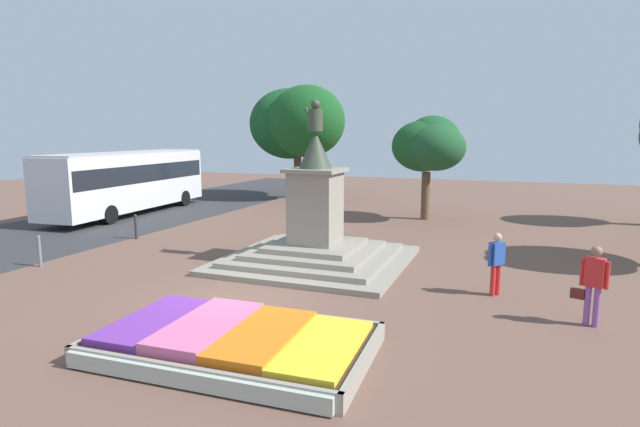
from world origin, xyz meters
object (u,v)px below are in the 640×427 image
at_px(pedestrian_crossing_plaza, 496,260).
at_px(kerb_bollard_mid_b, 40,250).
at_px(statue_monument, 316,234).
at_px(kerb_bollard_north, 136,226).
at_px(pedestrian_with_handbag, 593,281).
at_px(flower_planter, 231,341).
at_px(city_bus, 129,178).

height_order(pedestrian_crossing_plaza, kerb_bollard_mid_b, pedestrian_crossing_plaza).
bearing_deg(pedestrian_crossing_plaza, statue_monument, 165.09).
bearing_deg(kerb_bollard_mid_b, kerb_bollard_north, 91.79).
bearing_deg(pedestrian_crossing_plaza, pedestrian_with_handbag, -36.08).
height_order(flower_planter, pedestrian_crossing_plaza, pedestrian_crossing_plaza).
bearing_deg(pedestrian_with_handbag, kerb_bollard_north, 166.26).
height_order(flower_planter, kerb_bollard_north, kerb_bollard_north).
bearing_deg(city_bus, pedestrian_crossing_plaza, -21.97).
bearing_deg(kerb_bollard_north, kerb_bollard_mid_b, -88.21).
distance_m(city_bus, pedestrian_crossing_plaza, 19.94).
bearing_deg(pedestrian_with_handbag, city_bus, 156.48).
bearing_deg(city_bus, kerb_bollard_mid_b, -62.77).
bearing_deg(pedestrian_with_handbag, pedestrian_crossing_plaza, 143.92).
height_order(pedestrian_crossing_plaza, kerb_bollard_north, pedestrian_crossing_plaza).
xyz_separation_m(city_bus, pedestrian_with_handbag, (20.48, -8.91, -0.86)).
bearing_deg(flower_planter, statue_monument, 98.22).
bearing_deg(kerb_bollard_mid_b, statue_monument, 24.58).
xyz_separation_m(pedestrian_crossing_plaza, kerb_bollard_mid_b, (-13.53, -2.14, -0.43)).
height_order(city_bus, pedestrian_with_handbag, city_bus).
relative_size(pedestrian_crossing_plaza, kerb_bollard_mid_b, 1.64).
distance_m(pedestrian_crossing_plaza, kerb_bollard_mid_b, 13.71).
relative_size(flower_planter, pedestrian_with_handbag, 2.99).
bearing_deg(pedestrian_crossing_plaza, city_bus, 158.03).
xyz_separation_m(pedestrian_with_handbag, kerb_bollard_mid_b, (-15.55, -0.68, -0.49)).
relative_size(statue_monument, kerb_bollard_north, 5.75).
relative_size(city_bus, kerb_bollard_mid_b, 10.72).
relative_size(city_bus, pedestrian_crossing_plaza, 6.55).
bearing_deg(flower_planter, pedestrian_crossing_plaza, 50.00).
distance_m(kerb_bollard_mid_b, kerb_bollard_north, 4.51).
xyz_separation_m(pedestrian_with_handbag, pedestrian_crossing_plaza, (-2.01, 1.47, -0.06)).
distance_m(pedestrian_with_handbag, kerb_bollard_north, 16.16).
distance_m(statue_monument, kerb_bollard_north, 8.14).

